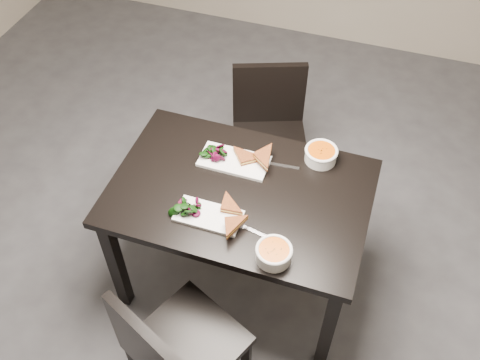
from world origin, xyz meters
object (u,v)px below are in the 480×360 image
(table, at_px, (240,203))
(plate_near, at_px, (209,216))
(chair_far, at_px, (269,128))
(soup_bowl_near, at_px, (274,253))
(soup_bowl_far, at_px, (321,154))
(plate_far, at_px, (234,161))
(chair_near, at_px, (174,349))

(table, xyz_separation_m, plate_near, (-0.08, -0.19, 0.11))
(table, distance_m, chair_far, 0.74)
(chair_far, bearing_deg, soup_bowl_near, -93.55)
(chair_far, bearing_deg, plate_near, -111.71)
(soup_bowl_far, bearing_deg, table, -135.23)
(chair_far, relative_size, plate_far, 2.54)
(plate_far, bearing_deg, plate_near, -90.05)
(table, distance_m, soup_bowl_near, 0.42)
(plate_near, xyz_separation_m, plate_far, (0.00, 0.35, 0.00))
(chair_near, bearing_deg, soup_bowl_far, 94.65)
(chair_near, xyz_separation_m, soup_bowl_near, (0.31, 0.40, 0.30))
(chair_far, height_order, soup_bowl_far, chair_far)
(chair_far, distance_m, plate_near, 0.96)
(plate_far, height_order, soup_bowl_far, soup_bowl_far)
(chair_near, relative_size, plate_far, 2.54)
(chair_far, relative_size, soup_bowl_near, 5.47)
(soup_bowl_far, bearing_deg, plate_near, -128.13)
(table, height_order, chair_far, chair_far)
(table, distance_m, plate_far, 0.21)
(chair_far, bearing_deg, chair_near, -110.18)
(soup_bowl_near, relative_size, plate_far, 0.46)
(plate_far, bearing_deg, soup_bowl_far, 20.84)
(plate_near, relative_size, soup_bowl_near, 1.89)
(plate_far, distance_m, soup_bowl_far, 0.42)
(chair_near, height_order, chair_far, same)
(plate_near, bearing_deg, table, 66.73)
(chair_near, distance_m, chair_far, 1.43)
(soup_bowl_near, height_order, soup_bowl_far, soup_bowl_far)
(plate_near, bearing_deg, chair_near, -87.19)
(soup_bowl_far, bearing_deg, soup_bowl_near, -95.45)
(table, bearing_deg, plate_near, -113.27)
(table, xyz_separation_m, chair_far, (-0.06, 0.72, -0.17))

